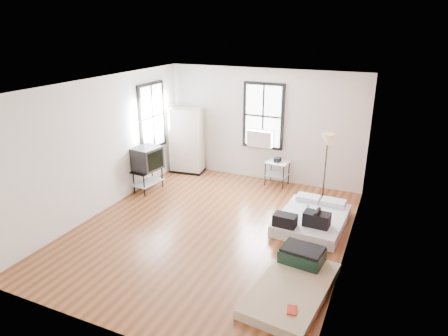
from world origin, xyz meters
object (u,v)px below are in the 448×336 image
at_px(side_table, 277,166).
at_px(floor_lamp, 327,144).
at_px(mattress_main, 312,219).
at_px(wardrobe, 187,141).
at_px(tv_stand, 147,160).
at_px(mattress_bare, 295,280).

height_order(side_table, floor_lamp, floor_lamp).
bearing_deg(mattress_main, floor_lamp, 94.73).
bearing_deg(side_table, mattress_main, -54.54).
bearing_deg(mattress_main, side_table, 127.81).
height_order(mattress_main, side_table, side_table).
distance_m(wardrobe, floor_lamp, 3.71).
xyz_separation_m(mattress_main, wardrobe, (-3.74, 1.70, 0.71)).
xyz_separation_m(wardrobe, tv_stand, (-0.21, -1.52, -0.08)).
bearing_deg(side_table, mattress_bare, -69.21).
height_order(wardrobe, floor_lamp, wardrobe).
relative_size(mattress_main, mattress_bare, 0.89).
distance_m(mattress_main, side_table, 2.19).
bearing_deg(tv_stand, wardrobe, 89.65).
height_order(mattress_bare, wardrobe, wardrobe).
distance_m(mattress_bare, floor_lamp, 3.77).
relative_size(wardrobe, side_table, 2.42).
bearing_deg(side_table, floor_lamp, -12.34).
xyz_separation_m(mattress_bare, floor_lamp, (-0.26, 3.58, 1.17)).
bearing_deg(floor_lamp, wardrobe, 177.02).
xyz_separation_m(mattress_main, tv_stand, (-3.96, 0.17, 0.63)).
bearing_deg(mattress_bare, mattress_main, 101.49).
height_order(mattress_bare, side_table, side_table).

